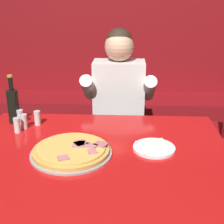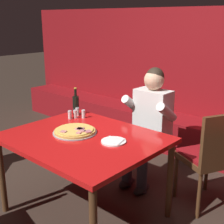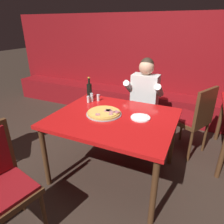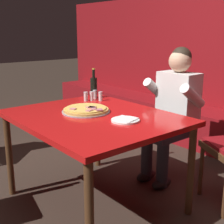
# 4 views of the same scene
# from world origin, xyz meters

# --- Properties ---
(booth_wall_panel) EXTENTS (6.80, 0.16, 1.90)m
(booth_wall_panel) POSITION_xyz_m (0.00, 2.18, 0.95)
(booth_wall_panel) COLOR maroon
(booth_wall_panel) RESTS_ON ground_plane
(booth_bench) EXTENTS (6.46, 0.48, 0.46)m
(booth_bench) POSITION_xyz_m (0.00, 1.86, 0.23)
(booth_bench) COLOR maroon
(booth_bench) RESTS_ON ground_plane
(main_dining_table) EXTENTS (1.32, 1.08, 0.77)m
(main_dining_table) POSITION_xyz_m (0.00, 0.00, 0.70)
(main_dining_table) COLOR #4C2D19
(main_dining_table) RESTS_ON ground_plane
(pizza) EXTENTS (0.39, 0.39, 0.05)m
(pizza) POSITION_xyz_m (-0.12, 0.01, 0.79)
(pizza) COLOR #9E9EA3
(pizza) RESTS_ON main_dining_table
(plate_white_paper) EXTENTS (0.21, 0.21, 0.02)m
(plate_white_paper) POSITION_xyz_m (0.28, 0.08, 0.78)
(plate_white_paper) COLOR white
(plate_white_paper) RESTS_ON main_dining_table
(beer_bottle) EXTENTS (0.07, 0.07, 0.29)m
(beer_bottle) POSITION_xyz_m (-0.53, 0.39, 0.88)
(beer_bottle) COLOR black
(beer_bottle) RESTS_ON main_dining_table
(shaker_oregano) EXTENTS (0.04, 0.04, 0.09)m
(shaker_oregano) POSITION_xyz_m (-0.49, 0.37, 0.81)
(shaker_oregano) COLOR silver
(shaker_oregano) RESTS_ON main_dining_table
(shaker_black_pepper) EXTENTS (0.04, 0.04, 0.09)m
(shaker_black_pepper) POSITION_xyz_m (-0.38, 0.36, 0.81)
(shaker_black_pepper) COLOR silver
(shaker_black_pepper) RESTS_ON main_dining_table
(shaker_red_pepper_flakes) EXTENTS (0.04, 0.04, 0.09)m
(shaker_red_pepper_flakes) POSITION_xyz_m (-0.44, 0.30, 0.81)
(shaker_red_pepper_flakes) COLOR silver
(shaker_red_pepper_flakes) RESTS_ON main_dining_table
(shaker_parmesan) EXTENTS (0.04, 0.04, 0.09)m
(shaker_parmesan) POSITION_xyz_m (-0.46, 0.25, 0.81)
(shaker_parmesan) COLOR silver
(shaker_parmesan) RESTS_ON main_dining_table
(diner_seated_blue_shirt) EXTENTS (0.53, 0.53, 1.27)m
(diner_seated_blue_shirt) POSITION_xyz_m (0.08, 0.85, 0.71)
(diner_seated_blue_shirt) COLOR black
(diner_seated_blue_shirt) RESTS_ON ground_plane
(dining_chair_far_left) EXTENTS (0.59, 0.59, 0.97)m
(dining_chair_far_left) POSITION_xyz_m (0.80, 0.86, 0.57)
(dining_chair_far_left) COLOR #4C2D19
(dining_chair_far_left) RESTS_ON ground_plane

